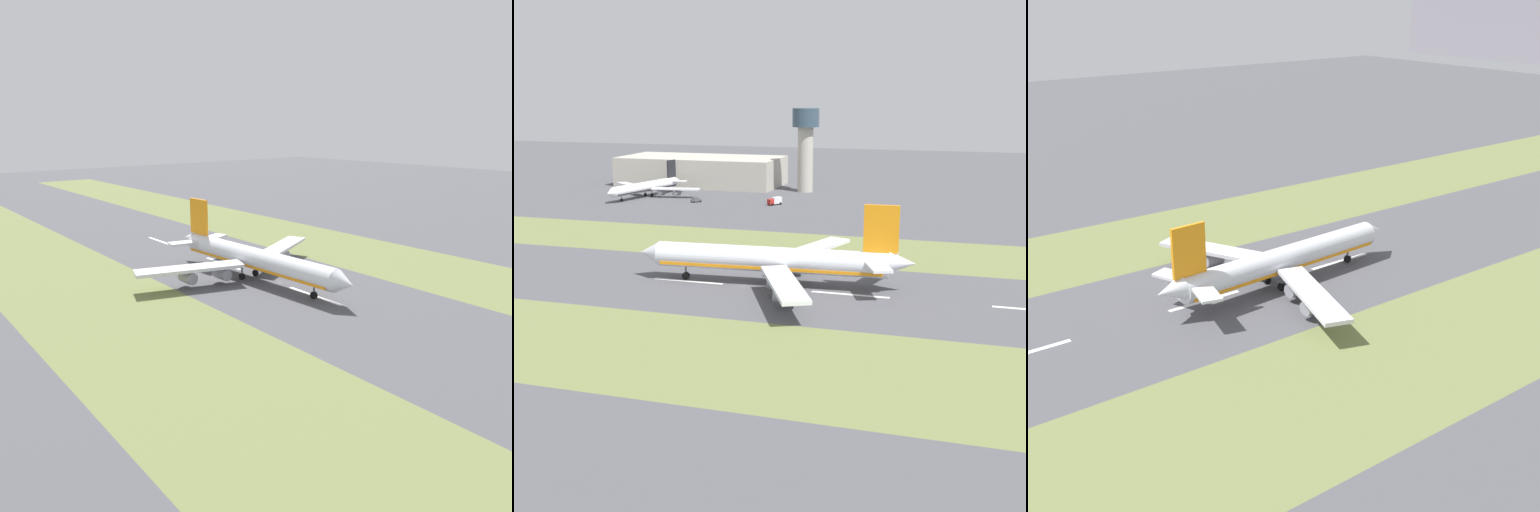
% 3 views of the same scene
% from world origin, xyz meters
% --- Properties ---
extents(ground_plane, '(800.00, 800.00, 0.00)m').
position_xyz_m(ground_plane, '(0.00, 0.00, 0.00)').
color(ground_plane, '#4C4C51').
extents(grass_median_west, '(40.00, 600.00, 0.01)m').
position_xyz_m(grass_median_west, '(-45.00, 0.00, 0.00)').
color(grass_median_west, olive).
rests_on(grass_median_west, ground).
extents(grass_median_east, '(40.00, 600.00, 0.01)m').
position_xyz_m(grass_median_east, '(45.00, 0.00, 0.00)').
color(grass_median_east, olive).
rests_on(grass_median_east, ground).
extents(centreline_dash_near, '(1.20, 18.00, 0.01)m').
position_xyz_m(centreline_dash_near, '(0.00, -65.91, 0.01)').
color(centreline_dash_near, silver).
rests_on(centreline_dash_near, ground).
extents(centreline_dash_mid, '(1.20, 18.00, 0.01)m').
position_xyz_m(centreline_dash_mid, '(0.00, -25.91, 0.01)').
color(centreline_dash_mid, silver).
rests_on(centreline_dash_mid, ground).
extents(centreline_dash_far, '(1.20, 18.00, 0.01)m').
position_xyz_m(centreline_dash_far, '(0.00, 14.09, 0.01)').
color(centreline_dash_far, silver).
rests_on(centreline_dash_far, ground).
extents(airplane_main_jet, '(64.00, 67.22, 20.20)m').
position_xyz_m(airplane_main_jet, '(3.08, -7.81, 6.02)').
color(airplane_main_jet, silver).
rests_on(airplane_main_jet, ground).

